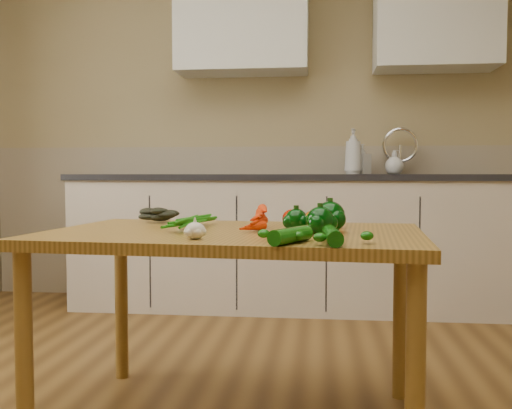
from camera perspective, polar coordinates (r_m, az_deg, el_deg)
The scene contains 18 objects.
room at distance 1.89m, azimuth -7.23°, elevation 13.66°, with size 4.04×5.04×2.64m.
counter_run at distance 3.85m, azimuth 3.00°, elevation -3.56°, with size 2.84×0.64×1.14m.
upper_cabinets at distance 4.09m, azimuth 7.59°, elevation 17.89°, with size 2.15×0.35×0.70m.
table at distance 2.03m, azimuth -2.19°, elevation -4.80°, with size 1.37×0.94×0.70m.
soap_bottle_a at distance 3.88m, azimuth 9.69°, elevation 5.24°, with size 0.12×0.12×0.30m, color silver.
soap_bottle_b at distance 3.98m, azimuth 10.55°, elevation 4.49°, with size 0.09×0.10×0.21m, color silver.
soap_bottle_c at distance 4.00m, azimuth 13.67°, elevation 4.12°, with size 0.13×0.13×0.16m, color silver.
carrot_bunch at distance 2.07m, azimuth -1.96°, elevation -1.60°, with size 0.24×0.19×0.07m, color red, non-canonical shape.
leafy_greens at distance 2.38m, azimuth -10.52°, elevation -0.71°, with size 0.19×0.17×0.09m, color black, non-canonical shape.
garlic_bulb at distance 1.76m, azimuth -6.11°, elevation -2.62°, with size 0.06×0.06×0.05m, color silver.
pepper_a at distance 1.98m, azimuth 4.04°, elevation -1.60°, with size 0.08×0.08×0.08m, color black.
pepper_b at distance 1.97m, azimuth 7.42°, elevation -1.26°, with size 0.10×0.10×0.10m, color black.
pepper_c at distance 1.86m, azimuth 6.42°, elevation -1.70°, with size 0.09×0.09×0.09m, color black.
tomato_a at distance 2.11m, azimuth 3.68°, elevation -1.43°, with size 0.08×0.08×0.07m, color #911102.
tomato_b at distance 2.18m, azimuth 5.71°, elevation -1.41°, with size 0.07×0.07×0.06m, color #CE5005.
tomato_c at distance 2.14m, azimuth 7.95°, elevation -1.40°, with size 0.08×0.08×0.07m, color #CE5005.
zucchini_a at distance 1.65m, azimuth 7.64°, elevation -3.10°, with size 0.05×0.05×0.20m, color #0B4A07.
zucchini_b at distance 1.65m, azimuth 3.49°, elevation -3.10°, with size 0.05×0.05×0.19m, color #0B4A07.
Camera 1 is at (0.43, -1.63, 0.90)m, focal length 40.00 mm.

